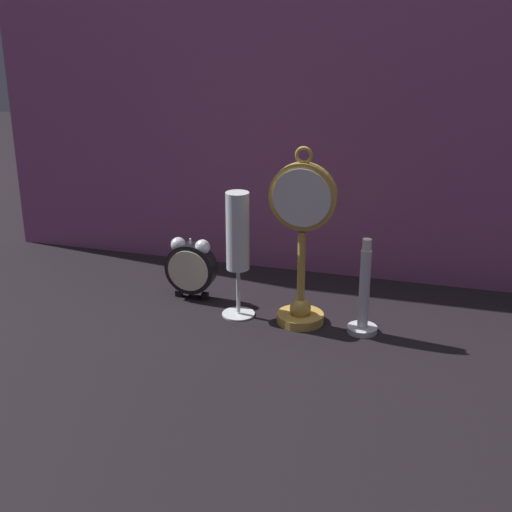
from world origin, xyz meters
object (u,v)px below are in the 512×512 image
alarm_clock_twin_bell (191,265)px  champagne_flute (238,241)px  pocket_watch_on_stand (302,243)px  brass_candlestick (364,301)px

alarm_clock_twin_bell → champagne_flute: 0.14m
pocket_watch_on_stand → alarm_clock_twin_bell: 0.24m
champagne_flute → brass_candlestick: (0.22, -0.01, -0.08)m
champagne_flute → brass_candlestick: 0.24m
alarm_clock_twin_bell → brass_candlestick: bearing=-9.5°
pocket_watch_on_stand → brass_candlestick: pocket_watch_on_stand is taller
pocket_watch_on_stand → champagne_flute: bearing=-179.1°
alarm_clock_twin_bell → brass_candlestick: 0.34m
champagne_flute → brass_candlestick: size_ratio=1.36×
champagne_flute → brass_candlestick: bearing=-1.7°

